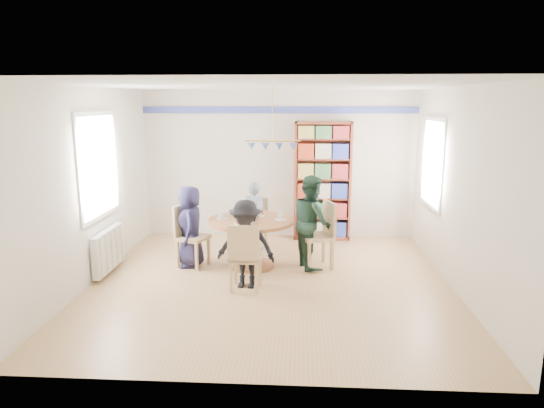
# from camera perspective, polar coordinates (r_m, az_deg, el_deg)

# --- Properties ---
(ground) EXTENTS (5.00, 5.00, 0.00)m
(ground) POSITION_cam_1_polar(r_m,az_deg,el_deg) (6.89, -0.20, -9.26)
(ground) COLOR tan
(room_shell) EXTENTS (5.00, 5.00, 5.00)m
(room_shell) POSITION_cam_1_polar(r_m,az_deg,el_deg) (7.36, -1.81, 5.34)
(room_shell) COLOR white
(room_shell) RESTS_ON ground
(radiator) EXTENTS (0.12, 1.00, 0.60)m
(radiator) POSITION_cam_1_polar(r_m,az_deg,el_deg) (7.59, -18.65, -5.11)
(radiator) COLOR silver
(radiator) RESTS_ON ground
(dining_table) EXTENTS (1.30, 1.30, 0.75)m
(dining_table) POSITION_cam_1_polar(r_m,az_deg,el_deg) (7.40, -2.41, -3.25)
(dining_table) COLOR brown
(dining_table) RESTS_ON ground
(chair_left) EXTENTS (0.54, 0.54, 0.96)m
(chair_left) POSITION_cam_1_polar(r_m,az_deg,el_deg) (7.56, -9.84, -3.33)
(chair_left) COLOR tan
(chair_left) RESTS_ON ground
(chair_right) EXTENTS (0.57, 0.57, 1.02)m
(chair_right) POSITION_cam_1_polar(r_m,az_deg,el_deg) (7.41, 5.89, -3.24)
(chair_right) COLOR tan
(chair_right) RESTS_ON ground
(chair_far) EXTENTS (0.48, 0.48, 0.87)m
(chair_far) POSITION_cam_1_polar(r_m,az_deg,el_deg) (8.37, -1.91, -1.98)
(chair_far) COLOR tan
(chair_far) RESTS_ON ground
(chair_near) EXTENTS (0.43, 0.43, 0.94)m
(chair_near) POSITION_cam_1_polar(r_m,az_deg,el_deg) (6.45, -3.23, -5.95)
(chair_near) COLOR tan
(chair_near) RESTS_ON ground
(person_left) EXTENTS (0.52, 0.68, 1.26)m
(person_left) POSITION_cam_1_polar(r_m,az_deg,el_deg) (7.52, -9.61, -2.60)
(person_left) COLOR #191836
(person_left) RESTS_ON ground
(person_right) EXTENTS (0.72, 0.82, 1.42)m
(person_right) POSITION_cam_1_polar(r_m,az_deg,el_deg) (7.37, 4.69, -2.09)
(person_right) COLOR #183125
(person_right) RESTS_ON ground
(person_far) EXTENTS (0.49, 0.40, 1.18)m
(person_far) POSITION_cam_1_polar(r_m,az_deg,el_deg) (8.25, -2.08, -1.41)
(person_far) COLOR gray
(person_far) RESTS_ON ground
(person_near) EXTENTS (0.83, 0.54, 1.22)m
(person_near) POSITION_cam_1_polar(r_m,az_deg,el_deg) (6.57, -3.10, -4.75)
(person_near) COLOR black
(person_near) RESTS_ON ground
(bookshelf) EXTENTS (1.02, 0.31, 2.15)m
(bookshelf) POSITION_cam_1_polar(r_m,az_deg,el_deg) (8.88, 5.94, 2.57)
(bookshelf) COLOR maroon
(bookshelf) RESTS_ON ground
(tableware) EXTENTS (1.08, 1.08, 0.28)m
(tableware) POSITION_cam_1_polar(r_m,az_deg,el_deg) (7.36, -2.58, -1.28)
(tableware) COLOR white
(tableware) RESTS_ON dining_table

